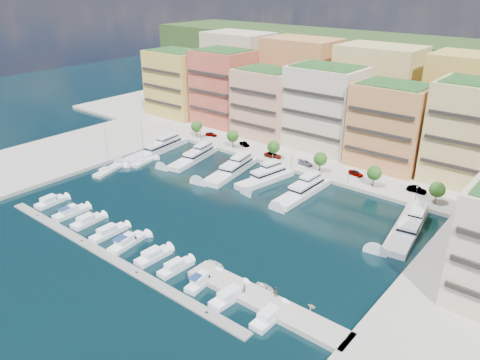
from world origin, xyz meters
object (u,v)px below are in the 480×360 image
(yacht_4, at_px, (304,191))
(yacht_0, at_px, (159,148))
(tender_3, at_px, (312,306))
(car_0, at_px, (211,134))
(tender_2, at_px, (265,288))
(car_3, at_px, (305,163))
(cruiser_2, at_px, (87,221))
(tree_5, at_px, (437,190))
(cruiser_0, at_px, (50,202))
(car_2, at_px, (273,155))
(cruiser_3, at_px, (109,233))
(cruiser_9, at_px, (269,317))
(cruiser_4, at_px, (127,242))
(person_1, at_px, (276,292))
(person_0, at_px, (244,289))
(tree_3, at_px, (320,159))
(car_1, at_px, (245,144))
(cruiser_6, at_px, (176,268))
(sailboat_1, at_px, (108,171))
(yacht_6, at_px, (408,226))
(tender_0, at_px, (215,265))
(yacht_3, at_px, (267,177))
(car_4, at_px, (356,173))
(cruiser_8, at_px, (230,297))
(lamppost_4, at_px, (417,192))
(tree_2, at_px, (274,147))
(lamppost_0, at_px, (200,133))
(tender_1, at_px, (266,286))
(yacht_1, at_px, (195,157))
(car_5, at_px, (417,189))
(lamppost_3, at_px, (349,173))
(tree_4, at_px, (374,173))
(cruiser_5, at_px, (153,256))
(yacht_2, at_px, (233,169))
(tree_1, at_px, (233,136))
(cruiser_7, at_px, (201,281))
(lamppost_1, at_px, (243,145))
(lamppost_2, at_px, (292,158))

(yacht_4, bearing_deg, yacht_0, -177.75)
(tender_3, xyz_separation_m, car_0, (-73.59, 55.01, 1.28))
(tender_2, distance_m, car_3, 59.41)
(cruiser_2, bearing_deg, tree_5, 44.99)
(cruiser_0, xyz_separation_m, car_2, (25.09, 58.69, 1.22))
(cruiser_3, bearing_deg, cruiser_9, 0.02)
(cruiser_4, relative_size, person_1, 4.92)
(person_0, bearing_deg, tree_3, 4.04)
(car_0, xyz_separation_m, car_1, (15.14, -0.61, -0.01))
(cruiser_6, xyz_separation_m, tender_3, (25.89, 6.95, -0.15))
(yacht_4, bearing_deg, car_0, 159.81)
(car_3, bearing_deg, sailboat_1, 138.90)
(yacht_6, xyz_separation_m, person_1, (-8.50, -38.28, 0.73))
(cruiser_2, bearing_deg, car_2, 80.77)
(tender_0, xyz_separation_m, car_1, (-37.77, 55.77, 1.22))
(yacht_3, bearing_deg, car_4, 42.75)
(yacht_3, distance_m, cruiser_3, 46.06)
(cruiser_0, xyz_separation_m, cruiser_8, (58.15, -0.01, -0.00))
(lamppost_4, height_order, yacht_4, yacht_4)
(tree_2, height_order, lamppost_4, tree_2)
(lamppost_0, bearing_deg, tender_1, -37.80)
(yacht_1, height_order, person_0, yacht_1)
(yacht_6, xyz_separation_m, tender_3, (-2.66, -35.91, -0.81))
(tree_3, xyz_separation_m, sailboat_1, (-47.94, -36.65, -4.44))
(car_5, xyz_separation_m, person_1, (-3.29, -57.10, 0.16))
(lamppost_3, relative_size, cruiser_0, 0.55)
(tree_3, bearing_deg, car_3, 164.45)
(tree_4, relative_size, cruiser_2, 0.74)
(yacht_3, distance_m, cruiser_5, 45.42)
(cruiser_9, bearing_deg, car_1, 131.70)
(yacht_2, bearing_deg, tree_2, 74.79)
(yacht_0, distance_m, car_1, 27.38)
(yacht_1, xyz_separation_m, person_1, (58.04, -39.46, 0.85))
(lamppost_4, bearing_deg, tree_1, 177.80)
(yacht_0, relative_size, car_1, 6.33)
(cruiser_4, height_order, car_2, car_2)
(yacht_4, distance_m, cruiser_2, 53.18)
(cruiser_7, distance_m, person_1, 14.09)
(tree_4, distance_m, yacht_0, 67.21)
(cruiser_2, relative_size, cruiser_3, 0.88)
(yacht_1, height_order, cruiser_5, yacht_1)
(cruiser_7, bearing_deg, person_0, 13.02)
(cruiser_3, distance_m, tender_2, 38.18)
(lamppost_1, height_order, cruiser_3, lamppost_1)
(yacht_1, height_order, cruiser_7, yacht_1)
(lamppost_2, bearing_deg, tender_1, -60.83)
(car_3, bearing_deg, person_1, -145.86)
(car_1, distance_m, car_3, 24.10)
(cruiser_0, distance_m, cruiser_3, 23.51)
(sailboat_1, bearing_deg, tree_4, 29.82)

